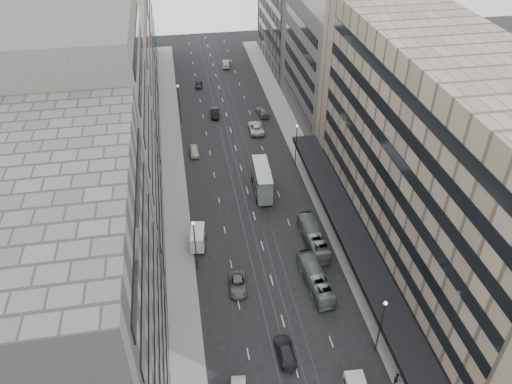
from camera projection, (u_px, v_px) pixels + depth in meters
ground at (285, 327)px, 60.86m from camera, size 220.00×220.00×0.00m
sidewalk_right at (304, 157)px, 92.31m from camera, size 4.00×125.00×0.15m
sidewalk_left at (173, 169)px, 88.98m from camera, size 4.00×125.00×0.15m
department_store at (445, 173)px, 61.39m from camera, size 19.20×60.00×30.00m
building_right_mid at (336, 62)px, 98.13m from camera, size 15.00×28.00×24.00m
building_right_far at (300, 8)px, 120.81m from camera, size 15.00×32.00×28.00m
building_left_a at (66, 324)px, 42.67m from camera, size 15.00×28.00×30.00m
building_left_b at (90, 144)px, 62.96m from camera, size 15.00×26.00×34.00m
building_left_c at (110, 89)px, 87.09m from camera, size 15.00×28.00×25.00m
building_left_d at (118, 22)px, 112.46m from camera, size 15.00×38.00×28.00m
lamp_right_near at (382, 321)px, 55.16m from camera, size 0.44×0.44×8.32m
lamp_right_far at (296, 141)px, 86.98m from camera, size 0.44×0.44×8.32m
lamp_left_near at (195, 240)px, 65.99m from camera, size 0.44×0.44×8.32m
lamp_left_far at (179, 99)px, 100.19m from camera, size 0.44×0.44×8.32m
bus_near at (315, 279)px, 65.66m from camera, size 2.90×9.64×2.65m
bus_far at (313, 237)px, 72.22m from camera, size 2.53×9.92×2.75m
double_decker at (262, 180)px, 81.94m from camera, size 3.06×8.82×4.76m
panel_van at (198, 237)px, 71.98m from camera, size 2.62×4.58×2.74m
sedan_2 at (238, 284)px, 65.71m from camera, size 2.61×4.96×1.33m
sedan_3 at (285, 351)px, 57.26m from camera, size 2.03×4.94×1.43m
sedan_4 at (194, 151)px, 92.76m from camera, size 1.71×4.22×1.44m
sedan_5 at (215, 113)px, 105.09m from camera, size 2.05×4.80×1.54m
sedan_6 at (256, 127)px, 99.83m from camera, size 2.94×6.04×1.65m
sedan_7 at (262, 112)px, 105.56m from camera, size 2.66×5.25×1.46m
sedan_8 at (199, 84)px, 117.11m from camera, size 2.00×4.03×1.32m
sedan_9 at (226, 64)px, 127.03m from camera, size 2.23×5.04×1.61m
pedestrian at (396, 379)px, 54.01m from camera, size 0.80×0.73×1.83m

